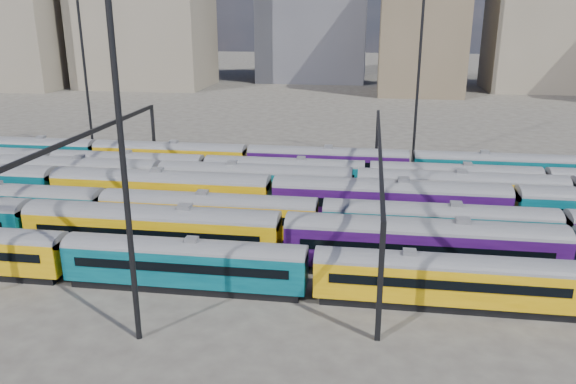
# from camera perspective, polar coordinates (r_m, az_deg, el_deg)

# --- Properties ---
(ground) EXTENTS (500.00, 500.00, 0.00)m
(ground) POSITION_cam_1_polar(r_m,az_deg,el_deg) (55.84, -1.40, -2.97)
(ground) COLOR #3E3934
(ground) RESTS_ON ground
(rake_0) EXTENTS (130.63, 2.73, 4.58)m
(rake_0) POSITION_cam_1_polar(r_m,az_deg,el_deg) (42.44, -10.45, -6.68)
(rake_0) COLOR black
(rake_0) RESTS_ON ground
(rake_1) EXTENTS (153.37, 3.20, 5.40)m
(rake_1) POSITION_cam_1_polar(r_m,az_deg,el_deg) (45.02, 13.49, -4.83)
(rake_1) COLOR black
(rake_1) RESTS_ON ground
(rake_2) EXTENTS (121.30, 2.96, 4.98)m
(rake_2) POSITION_cam_1_polar(r_m,az_deg,el_deg) (55.13, -18.26, -1.28)
(rake_2) COLOR black
(rake_2) RESTS_ON ground
(rake_3) EXTENTS (135.32, 3.30, 5.57)m
(rake_3) POSITION_cam_1_polar(r_m,az_deg,el_deg) (54.91, -1.67, -0.10)
(rake_3) COLOR black
(rake_3) RESTS_ON ground
(rake_4) EXTENTS (126.96, 3.10, 5.22)m
(rake_4) POSITION_cam_1_polar(r_m,az_deg,el_deg) (63.10, -12.89, 1.65)
(rake_4) COLOR black
(rake_4) RESTS_ON ground
(rake_5) EXTENTS (113.20, 2.76, 4.64)m
(rake_5) POSITION_cam_1_polar(r_m,az_deg,el_deg) (63.87, 8.04, 1.84)
(rake_5) COLOR black
(rake_5) RESTS_ON ground
(rake_6) EXTENTS (139.85, 2.92, 4.91)m
(rake_6) POSITION_cam_1_polar(r_m,az_deg,el_deg) (73.02, -11.91, 3.76)
(rake_6) COLOR black
(rake_6) RESTS_ON ground
(gantry_1) EXTENTS (0.35, 40.35, 8.03)m
(gantry_1) POSITION_cam_1_polar(r_m,az_deg,el_deg) (60.42, -20.55, 4.22)
(gantry_1) COLOR black
(gantry_1) RESTS_ON ground
(gantry_2) EXTENTS (0.35, 40.35, 8.03)m
(gantry_2) POSITION_cam_1_polar(r_m,az_deg,el_deg) (53.09, 9.27, 3.39)
(gantry_2) COLOR black
(gantry_2) RESTS_ON ground
(mast_1) EXTENTS (1.40, 0.50, 25.60)m
(mast_1) POSITION_cam_1_polar(r_m,az_deg,el_deg) (83.32, -20.07, 12.73)
(mast_1) COLOR black
(mast_1) RESTS_ON ground
(mast_2) EXTENTS (1.40, 0.50, 25.60)m
(mast_2) POSITION_cam_1_polar(r_m,az_deg,el_deg) (33.08, -16.77, 6.95)
(mast_2) COLOR black
(mast_2) RESTS_ON ground
(mast_3) EXTENTS (1.40, 0.50, 25.60)m
(mast_3) POSITION_cam_1_polar(r_m,az_deg,el_deg) (75.95, 13.23, 12.93)
(mast_3) COLOR black
(mast_3) RESTS_ON ground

